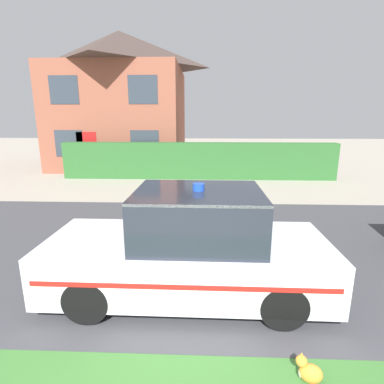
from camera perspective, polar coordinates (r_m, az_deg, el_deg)
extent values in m
cube|color=#424247|center=(6.87, -0.71, -9.80)|extent=(28.00, 6.53, 0.01)
cube|color=#2D662D|center=(13.93, 1.23, 5.97)|extent=(12.52, 0.61, 1.66)
cylinder|color=black|center=(5.82, -13.93, -11.20)|extent=(0.65, 0.20, 0.65)
cylinder|color=black|center=(4.60, -19.37, -18.88)|extent=(0.65, 0.20, 0.65)
cylinder|color=black|center=(5.69, 13.36, -11.77)|extent=(0.65, 0.20, 0.65)
cylinder|color=black|center=(4.44, 17.00, -20.02)|extent=(0.65, 0.20, 0.65)
cube|color=silver|center=(4.83, -0.95, -13.06)|extent=(4.31, 1.71, 0.77)
cube|color=#232833|center=(4.53, 1.24, -4.40)|extent=(1.89, 1.53, 0.77)
cube|color=silver|center=(4.43, 1.27, 0.05)|extent=(1.89, 1.53, 0.04)
cube|color=red|center=(5.58, -0.40, -8.58)|extent=(4.09, 0.04, 0.07)
cube|color=red|center=(4.07, -1.74, -17.73)|extent=(4.09, 0.04, 0.07)
cylinder|color=blue|center=(4.41, 1.27, 0.97)|extent=(0.18, 0.18, 0.10)
ellipsoid|color=orange|center=(3.97, 21.68, -29.43)|extent=(0.28, 0.22, 0.21)
ellipsoid|color=beige|center=(3.97, 20.13, -29.58)|extent=(0.09, 0.11, 0.12)
sphere|color=orange|center=(3.87, 20.13, -27.98)|extent=(0.12, 0.12, 0.12)
cone|color=orange|center=(3.86, 20.17, -27.07)|extent=(0.05, 0.05, 0.05)
cone|color=orange|center=(3.81, 20.24, -27.73)|extent=(0.05, 0.05, 0.05)
cube|color=#93513D|center=(18.56, -13.02, 13.52)|extent=(6.86, 6.53, 5.47)
pyramid|color=#473833|center=(18.92, -13.69, 24.83)|extent=(7.20, 6.85, 1.96)
cube|color=red|center=(15.85, -19.29, 6.96)|extent=(1.00, 0.02, 2.10)
cube|color=#333D47|center=(16.15, -22.37, 8.54)|extent=(1.40, 0.02, 1.30)
cube|color=#333D47|center=(14.99, -8.97, 9.07)|extent=(1.40, 0.02, 1.30)
cube|color=#333D47|center=(16.15, -23.23, 17.44)|extent=(1.40, 0.02, 1.30)
cube|color=#333D47|center=(14.99, -9.36, 18.69)|extent=(1.40, 0.02, 1.30)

